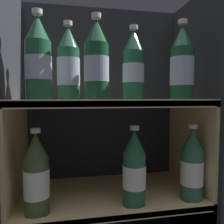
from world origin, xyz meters
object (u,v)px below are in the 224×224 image
object	(u,v)px
bottle_upper_front_0	(38,61)
bottle_lower_front_0	(37,176)
bottle_lower_front_2	(192,166)
bottle_upper_front_2	(182,65)
bottle_upper_back_0	(68,66)
bottle_lower_front_1	(134,170)
bottle_upper_front_1	(96,63)
bottle_upper_back_1	(133,67)

from	to	relation	value
bottle_upper_front_0	bottle_lower_front_0	size ratio (longest dim) A/B	1.00
bottle_lower_front_2	bottle_upper_front_2	bearing A→B (deg)	180.00
bottle_lower_front_0	bottle_lower_front_2	size ratio (longest dim) A/B	1.00
bottle_upper_back_0	bottle_lower_front_1	xyz separation A→B (m)	(0.21, -0.08, -0.34)
bottle_upper_front_0	bottle_upper_back_0	xyz separation A→B (m)	(0.08, 0.08, -0.00)
bottle_upper_front_2	bottle_lower_front_1	world-z (taller)	bottle_upper_front_2
bottle_upper_front_0	bottle_upper_front_1	distance (m)	0.17
bottle_upper_front_0	bottle_upper_front_2	distance (m)	0.45
bottle_upper_front_1	bottle_upper_back_0	bearing A→B (deg)	135.33
bottle_upper_front_0	bottle_upper_front_2	world-z (taller)	same
bottle_lower_front_0	bottle_lower_front_2	distance (m)	0.51
bottle_upper_front_1	bottle_upper_front_2	size ratio (longest dim) A/B	1.00
bottle_lower_front_1	bottle_lower_front_2	size ratio (longest dim) A/B	1.00
bottle_upper_front_2	bottle_upper_back_0	distance (m)	0.37
bottle_upper_back_0	bottle_upper_front_0	bearing A→B (deg)	-135.33
bottle_lower_front_1	bottle_upper_front_0	bearing A→B (deg)	-180.00
bottle_upper_front_1	bottle_upper_back_1	distance (m)	0.16
bottle_upper_front_2	bottle_upper_front_0	bearing A→B (deg)	180.00
bottle_upper_front_0	bottle_lower_front_1	xyz separation A→B (m)	(0.29, 0.00, -0.34)
bottle_upper_front_0	bottle_upper_back_0	bearing A→B (deg)	44.67
bottle_upper_front_0	bottle_upper_back_0	distance (m)	0.12
bottle_upper_front_2	bottle_lower_front_0	bearing A→B (deg)	180.00
bottle_upper_front_2	bottle_lower_front_1	size ratio (longest dim) A/B	1.00
bottle_upper_back_0	bottle_lower_front_1	distance (m)	0.40
bottle_upper_front_1	bottle_lower_front_2	world-z (taller)	bottle_upper_front_1
bottle_upper_front_1	bottle_lower_front_1	world-z (taller)	bottle_upper_front_1
bottle_upper_front_0	bottle_upper_back_0	size ratio (longest dim) A/B	1.00
bottle_upper_front_2	bottle_upper_back_0	xyz separation A→B (m)	(-0.36, 0.08, 0.00)
bottle_upper_back_1	bottle_upper_front_0	bearing A→B (deg)	-164.89
bottle_upper_front_1	bottle_lower_front_1	bearing A→B (deg)	0.00
bottle_upper_front_1	bottle_upper_back_0	world-z (taller)	same
bottle_upper_front_1	bottle_lower_front_0	world-z (taller)	bottle_upper_front_1
bottle_upper_front_0	bottle_upper_back_1	size ratio (longest dim) A/B	1.00
bottle_upper_back_1	bottle_lower_front_2	world-z (taller)	bottle_upper_back_1
bottle_lower_front_1	bottle_lower_front_2	bearing A→B (deg)	-0.00
bottle_lower_front_0	bottle_lower_front_1	size ratio (longest dim) A/B	1.00
bottle_upper_back_1	bottle_lower_front_1	size ratio (longest dim) A/B	1.00
bottle_upper_back_0	bottle_lower_front_1	size ratio (longest dim) A/B	1.00
bottle_upper_front_1	bottle_upper_back_0	xyz separation A→B (m)	(-0.08, 0.08, -0.00)
bottle_upper_back_0	bottle_upper_front_1	bearing A→B (deg)	-44.67
bottle_upper_back_1	bottle_lower_front_1	world-z (taller)	bottle_upper_back_1
bottle_upper_front_0	bottle_upper_back_1	xyz separation A→B (m)	(0.31, 0.08, 0.00)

